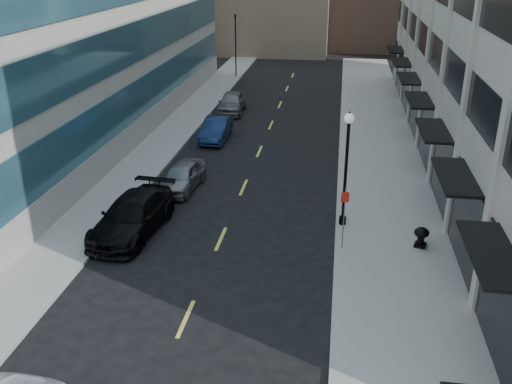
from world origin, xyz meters
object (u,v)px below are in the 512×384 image
(car_grey_sedan, at_px, (232,102))
(sign_post, at_px, (344,211))
(urn_planter, at_px, (421,235))
(car_blue_sedan, at_px, (216,129))
(car_silver_sedan, at_px, (182,176))
(car_black_pickup, at_px, (132,216))
(lamppost, at_px, (347,160))
(traffic_signal, at_px, (235,18))

(car_grey_sedan, bearing_deg, sign_post, -69.62)
(sign_post, xyz_separation_m, urn_planter, (3.30, 0.62, -1.21))
(car_blue_sedan, distance_m, sign_post, 16.69)
(car_silver_sedan, distance_m, urn_planter, 12.82)
(car_black_pickup, xyz_separation_m, urn_planter, (12.61, 0.31, -0.16))
(car_black_pickup, relative_size, car_blue_sedan, 1.31)
(lamppost, bearing_deg, urn_planter, -27.15)
(lamppost, bearing_deg, sign_post, -90.00)
(car_silver_sedan, xyz_separation_m, car_grey_sedan, (-0.28, 15.68, 0.09))
(urn_planter, bearing_deg, lamppost, 152.85)
(car_blue_sedan, distance_m, urn_planter, 18.08)
(traffic_signal, height_order, urn_planter, traffic_signal)
(car_blue_sedan, relative_size, urn_planter, 5.06)
(lamppost, xyz_separation_m, sign_post, (-0.00, -2.31, -1.41))
(car_blue_sedan, bearing_deg, car_grey_sedan, 92.26)
(urn_planter, bearing_deg, car_blue_sedan, 130.75)
(sign_post, bearing_deg, car_black_pickup, 172.77)
(car_black_pickup, xyz_separation_m, car_blue_sedan, (0.81, 14.00, -0.11))
(traffic_signal, bearing_deg, car_black_pickup, -87.50)
(traffic_signal, bearing_deg, car_silver_sedan, -85.41)
(car_black_pickup, xyz_separation_m, sign_post, (9.31, -0.31, 1.05))
(traffic_signal, relative_size, urn_planter, 7.99)
(car_black_pickup, xyz_separation_m, lamppost, (9.31, 2.00, 2.46))
(car_grey_sedan, xyz_separation_m, urn_planter, (12.08, -20.69, -0.12))
(traffic_signal, distance_m, urn_planter, 36.87)
(car_black_pickup, relative_size, urn_planter, 6.61)
(sign_post, bearing_deg, car_blue_sedan, 115.40)
(car_grey_sedan, xyz_separation_m, lamppost, (8.78, -19.00, 2.50))
(car_blue_sedan, xyz_separation_m, sign_post, (8.50, -14.31, 1.16))
(traffic_signal, xyz_separation_m, car_blue_sedan, (2.30, -20.00, -4.99))
(car_grey_sedan, bearing_deg, car_blue_sedan, -89.71)
(car_silver_sedan, distance_m, lamppost, 9.49)
(traffic_signal, distance_m, sign_post, 36.18)
(car_black_pickup, bearing_deg, urn_planter, 6.62)
(lamppost, relative_size, urn_planter, 6.14)
(traffic_signal, relative_size, lamppost, 1.30)
(car_silver_sedan, distance_m, sign_post, 10.27)
(traffic_signal, distance_m, car_blue_sedan, 20.74)
(car_grey_sedan, distance_m, sign_post, 23.08)
(car_black_pickup, height_order, lamppost, lamppost)
(sign_post, bearing_deg, car_grey_sedan, 107.09)
(car_black_pickup, xyz_separation_m, car_silver_sedan, (0.81, 5.32, -0.13))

